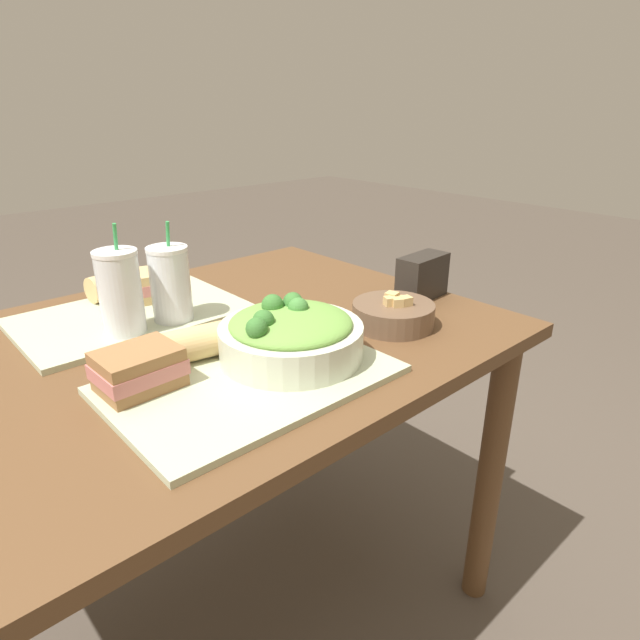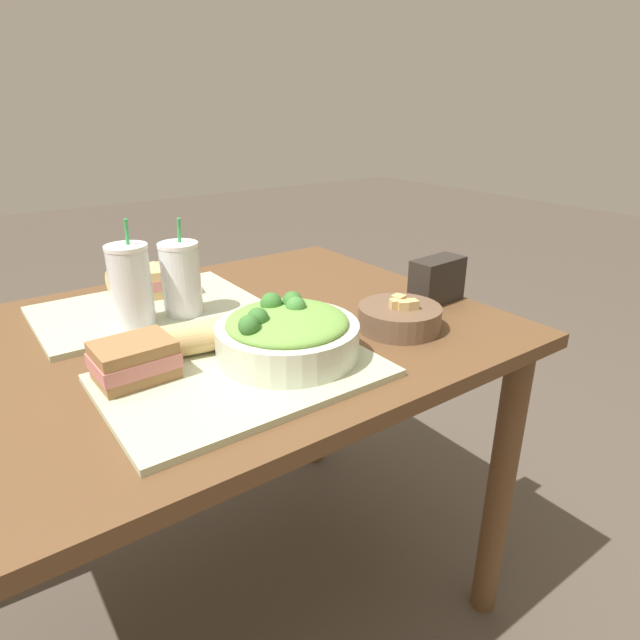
{
  "view_description": "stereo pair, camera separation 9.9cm",
  "coord_description": "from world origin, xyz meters",
  "px_view_note": "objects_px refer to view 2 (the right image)",
  "views": [
    {
      "loc": [
        -0.43,
        -0.87,
        1.19
      ],
      "look_at": [
        0.18,
        -0.19,
        0.81
      ],
      "focal_mm": 30.0,
      "sensor_mm": 36.0,
      "label": 1
    },
    {
      "loc": [
        -0.35,
        -0.93,
        1.19
      ],
      "look_at": [
        0.18,
        -0.19,
        0.81
      ],
      "focal_mm": 30.0,
      "sensor_mm": 36.0,
      "label": 2
    }
  ],
  "objects_px": {
    "drink_cup_dark": "(131,288)",
    "sandwich_far": "(159,280)",
    "salad_bowl": "(287,332)",
    "drink_cup_red": "(181,281)",
    "chip_bag": "(437,280)",
    "soup_bowl": "(400,316)",
    "sandwich_near": "(134,360)",
    "napkin_folded": "(185,340)",
    "baguette_far": "(134,278)",
    "baguette_near": "(191,338)"
  },
  "relations": [
    {
      "from": "salad_bowl",
      "to": "napkin_folded",
      "type": "bearing_deg",
      "value": 121.09
    },
    {
      "from": "salad_bowl",
      "to": "baguette_far",
      "type": "xyz_separation_m",
      "value": [
        -0.1,
        0.51,
        -0.01
      ]
    },
    {
      "from": "baguette_far",
      "to": "salad_bowl",
      "type": "bearing_deg",
      "value": -175.96
    },
    {
      "from": "drink_cup_dark",
      "to": "napkin_folded",
      "type": "relative_size",
      "value": 1.18
    },
    {
      "from": "sandwich_near",
      "to": "salad_bowl",
      "type": "bearing_deg",
      "value": -18.72
    },
    {
      "from": "soup_bowl",
      "to": "baguette_near",
      "type": "relative_size",
      "value": 1.17
    },
    {
      "from": "salad_bowl",
      "to": "sandwich_far",
      "type": "height_order",
      "value": "salad_bowl"
    },
    {
      "from": "baguette_near",
      "to": "chip_bag",
      "type": "xyz_separation_m",
      "value": [
        0.58,
        -0.05,
        0.01
      ]
    },
    {
      "from": "baguette_near",
      "to": "napkin_folded",
      "type": "xyz_separation_m",
      "value": [
        0.02,
        0.09,
        -0.04
      ]
    },
    {
      "from": "soup_bowl",
      "to": "drink_cup_dark",
      "type": "distance_m",
      "value": 0.54
    },
    {
      "from": "sandwich_near",
      "to": "baguette_far",
      "type": "height_order",
      "value": "sandwich_near"
    },
    {
      "from": "chip_bag",
      "to": "sandwich_near",
      "type": "bearing_deg",
      "value": 175.0
    },
    {
      "from": "soup_bowl",
      "to": "sandwich_near",
      "type": "xyz_separation_m",
      "value": [
        -0.51,
        0.08,
        0.02
      ]
    },
    {
      "from": "soup_bowl",
      "to": "napkin_folded",
      "type": "height_order",
      "value": "soup_bowl"
    },
    {
      "from": "salad_bowl",
      "to": "sandwich_near",
      "type": "height_order",
      "value": "salad_bowl"
    },
    {
      "from": "salad_bowl",
      "to": "baguette_far",
      "type": "distance_m",
      "value": 0.52
    },
    {
      "from": "drink_cup_red",
      "to": "soup_bowl",
      "type": "bearing_deg",
      "value": -43.1
    },
    {
      "from": "salad_bowl",
      "to": "drink_cup_red",
      "type": "relative_size",
      "value": 1.24
    },
    {
      "from": "soup_bowl",
      "to": "salad_bowl",
      "type": "bearing_deg",
      "value": 177.77
    },
    {
      "from": "salad_bowl",
      "to": "drink_cup_red",
      "type": "distance_m",
      "value": 0.31
    },
    {
      "from": "salad_bowl",
      "to": "sandwich_near",
      "type": "xyz_separation_m",
      "value": [
        -0.25,
        0.07,
        -0.01
      ]
    },
    {
      "from": "drink_cup_dark",
      "to": "sandwich_far",
      "type": "bearing_deg",
      "value": 55.12
    },
    {
      "from": "sandwich_near",
      "to": "chip_bag",
      "type": "height_order",
      "value": "chip_bag"
    },
    {
      "from": "sandwich_far",
      "to": "sandwich_near",
      "type": "bearing_deg",
      "value": -103.34
    },
    {
      "from": "soup_bowl",
      "to": "sandwich_far",
      "type": "distance_m",
      "value": 0.57
    },
    {
      "from": "sandwich_far",
      "to": "baguette_far",
      "type": "height_order",
      "value": "sandwich_far"
    },
    {
      "from": "baguette_far",
      "to": "soup_bowl",
      "type": "bearing_deg",
      "value": -152.3
    },
    {
      "from": "sandwich_near",
      "to": "baguette_near",
      "type": "relative_size",
      "value": 0.9
    },
    {
      "from": "drink_cup_dark",
      "to": "drink_cup_red",
      "type": "distance_m",
      "value": 0.1
    },
    {
      "from": "drink_cup_red",
      "to": "chip_bag",
      "type": "xyz_separation_m",
      "value": [
        0.51,
        -0.24,
        -0.03
      ]
    },
    {
      "from": "salad_bowl",
      "to": "drink_cup_red",
      "type": "height_order",
      "value": "drink_cup_red"
    },
    {
      "from": "sandwich_near",
      "to": "soup_bowl",
      "type": "bearing_deg",
      "value": -11.41
    },
    {
      "from": "soup_bowl",
      "to": "baguette_near",
      "type": "bearing_deg",
      "value": 163.87
    },
    {
      "from": "salad_bowl",
      "to": "soup_bowl",
      "type": "distance_m",
      "value": 0.26
    },
    {
      "from": "baguette_near",
      "to": "chip_bag",
      "type": "bearing_deg",
      "value": -84.51
    },
    {
      "from": "baguette_near",
      "to": "drink_cup_dark",
      "type": "height_order",
      "value": "drink_cup_dark"
    },
    {
      "from": "chip_bag",
      "to": "napkin_folded",
      "type": "bearing_deg",
      "value": 163.02
    },
    {
      "from": "baguette_far",
      "to": "drink_cup_dark",
      "type": "distance_m",
      "value": 0.23
    },
    {
      "from": "baguette_far",
      "to": "drink_cup_dark",
      "type": "bearing_deg",
      "value": 154.78
    },
    {
      "from": "sandwich_far",
      "to": "chip_bag",
      "type": "relative_size",
      "value": 1.13
    },
    {
      "from": "drink_cup_red",
      "to": "chip_bag",
      "type": "height_order",
      "value": "drink_cup_red"
    },
    {
      "from": "salad_bowl",
      "to": "drink_cup_red",
      "type": "bearing_deg",
      "value": 102.81
    },
    {
      "from": "soup_bowl",
      "to": "drink_cup_dark",
      "type": "bearing_deg",
      "value": 144.5
    },
    {
      "from": "baguette_near",
      "to": "baguette_far",
      "type": "bearing_deg",
      "value": 5.7
    },
    {
      "from": "baguette_near",
      "to": "sandwich_far",
      "type": "relative_size",
      "value": 0.94
    },
    {
      "from": "soup_bowl",
      "to": "drink_cup_dark",
      "type": "relative_size",
      "value": 0.78
    },
    {
      "from": "sandwich_near",
      "to": "chip_bag",
      "type": "distance_m",
      "value": 0.69
    },
    {
      "from": "drink_cup_dark",
      "to": "chip_bag",
      "type": "height_order",
      "value": "drink_cup_dark"
    },
    {
      "from": "baguette_near",
      "to": "sandwich_far",
      "type": "bearing_deg",
      "value": -1.35
    },
    {
      "from": "drink_cup_dark",
      "to": "drink_cup_red",
      "type": "bearing_deg",
      "value": 0.0
    }
  ]
}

